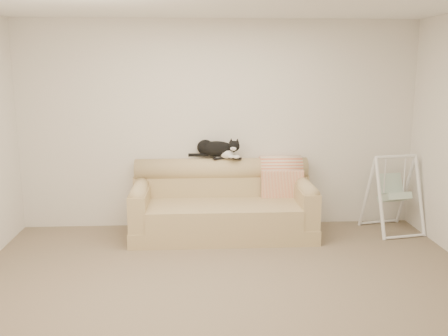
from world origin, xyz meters
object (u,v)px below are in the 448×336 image
remote_a (220,158)px  remote_b (235,158)px  sofa (223,206)px  tuxedo_cat (217,149)px  baby_swing (393,193)px

remote_a → remote_b: remote_a is taller
sofa → remote_b: remote_b is taller
tuxedo_cat → baby_swing: (2.18, -0.27, -0.53)m
remote_b → baby_swing: 2.01m
tuxedo_cat → baby_swing: tuxedo_cat is taller
sofa → remote_b: size_ratio=12.59×
sofa → remote_a: 0.60m
baby_swing → tuxedo_cat: bearing=172.9°
remote_a → baby_swing: 2.20m
sofa → remote_a: remote_a is taller
sofa → tuxedo_cat: tuxedo_cat is taller
remote_b → baby_swing: bearing=-6.6°
remote_b → tuxedo_cat: size_ratio=0.27×
remote_b → sofa: bearing=-127.1°
remote_a → remote_b: size_ratio=1.04×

